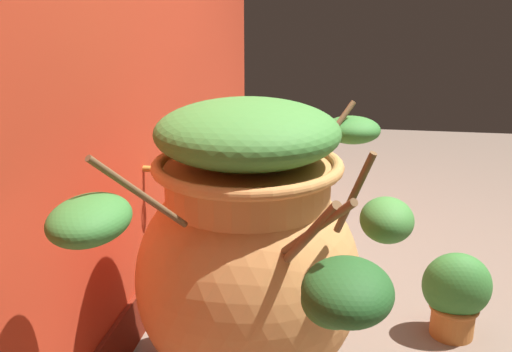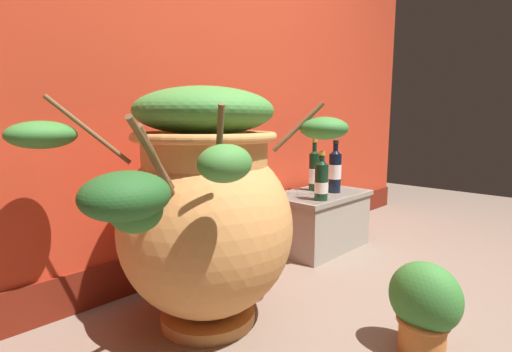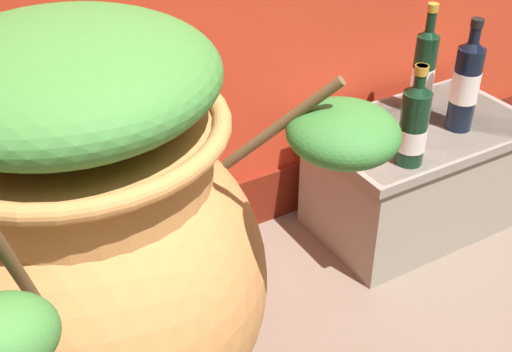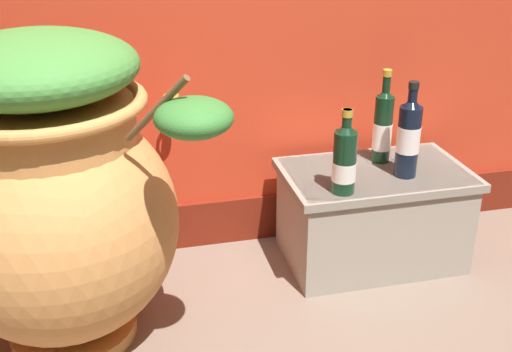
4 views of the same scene
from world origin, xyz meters
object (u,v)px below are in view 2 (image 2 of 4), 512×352
Objects in this scene: terracotta_urn at (205,207)px; wine_bottle_left at (314,170)px; potted_shrub at (424,306)px; wine_bottle_right at (321,179)px; wine_bottle_middle at (335,169)px.

terracotta_urn reaches higher than wine_bottle_left.
potted_shrub is at bearing -59.47° from terracotta_urn.
wine_bottle_left is at bearing 43.44° from wine_bottle_right.
terracotta_urn is 0.89m from potted_shrub.
wine_bottle_left is 0.32m from wine_bottle_right.
terracotta_urn reaches higher than wine_bottle_right.
potted_shrub is (-0.77, -0.88, -0.34)m from wine_bottle_middle.
potted_shrub is (-0.73, -1.02, -0.33)m from wine_bottle_left.
wine_bottle_middle is at bearing 48.85° from potted_shrub.
terracotta_urn is 0.93m from wine_bottle_right.
wine_bottle_middle is 1.18× the size of wine_bottle_right.
terracotta_urn reaches higher than wine_bottle_middle.
wine_bottle_middle is at bearing 16.05° from wine_bottle_right.
wine_bottle_middle is at bearing -77.60° from wine_bottle_left.
terracotta_urn is 3.16× the size of wine_bottle_middle.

